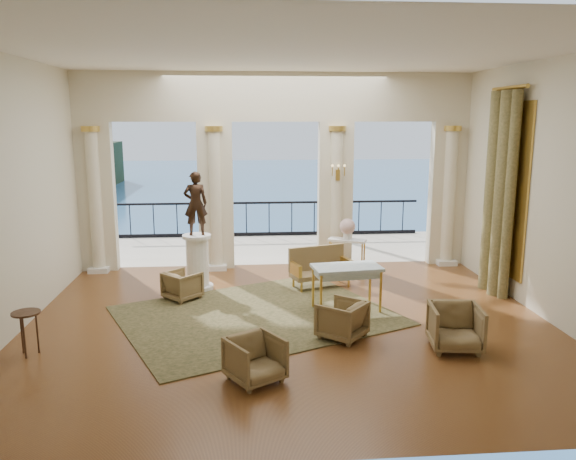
{
  "coord_description": "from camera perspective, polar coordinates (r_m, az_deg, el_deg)",
  "views": [
    {
      "loc": [
        -0.77,
        -9.16,
        3.49
      ],
      "look_at": [
        0.02,
        0.6,
        1.52
      ],
      "focal_mm": 35.0,
      "sensor_mm": 36.0,
      "label": 1
    }
  ],
  "objects": [
    {
      "name": "arcade",
      "position": [
        13.04,
        -1.24,
        7.35
      ],
      "size": [
        9.0,
        0.56,
        4.5
      ],
      "color": "beige",
      "rests_on": "ground"
    },
    {
      "name": "headland",
      "position": [
        84.64,
        -24.95,
        5.88
      ],
      "size": [
        22.0,
        18.0,
        6.0
      ],
      "primitive_type": "cube",
      "color": "black",
      "rests_on": "sea"
    },
    {
      "name": "balustrade",
      "position": [
        16.87,
        -1.93,
        0.81
      ],
      "size": [
        9.0,
        0.06,
        1.03
      ],
      "color": "black",
      "rests_on": "terrace"
    },
    {
      "name": "armchair_b",
      "position": [
        9.03,
        16.65,
        -9.25
      ],
      "size": [
        0.84,
        0.8,
        0.77
      ],
      "primitive_type": "imported",
      "rotation": [
        0.0,
        0.0,
        -0.14
      ],
      "color": "#45371E",
      "rests_on": "ground"
    },
    {
      "name": "armchair_c",
      "position": [
        9.13,
        5.5,
        -8.88
      ],
      "size": [
        0.9,
        0.91,
        0.68
      ],
      "primitive_type": "imported",
      "rotation": [
        0.0,
        0.0,
        -2.27
      ],
      "color": "#45371E",
      "rests_on": "ground"
    },
    {
      "name": "palm_tree",
      "position": [
        16.02,
        5.49,
        13.44
      ],
      "size": [
        2.0,
        2.0,
        4.5
      ],
      "color": "#4C3823",
      "rests_on": "terrace"
    },
    {
      "name": "sea",
      "position": [
        69.82,
        -3.95,
        3.49
      ],
      "size": [
        160.0,
        160.0,
        0.0
      ],
      "primitive_type": "plane",
      "color": "#205D97",
      "rests_on": "ground"
    },
    {
      "name": "window_frame",
      "position": [
        11.96,
        21.44,
        3.89
      ],
      "size": [
        0.04,
        1.6,
        3.4
      ],
      "primitive_type": "cube",
      "color": "gold",
      "rests_on": "room_walls"
    },
    {
      "name": "armchair_d",
      "position": [
        11.17,
        -10.67,
        -5.41
      ],
      "size": [
        0.82,
        0.82,
        0.62
      ],
      "primitive_type": "imported",
      "rotation": [
        0.0,
        0.0,
        2.37
      ],
      "color": "#45371E",
      "rests_on": "ground"
    },
    {
      "name": "curtain",
      "position": [
        11.89,
        20.6,
        3.51
      ],
      "size": [
        0.33,
        1.4,
        4.09
      ],
      "color": "brown",
      "rests_on": "ground"
    },
    {
      "name": "side_table",
      "position": [
        9.25,
        -25.05,
        -8.11
      ],
      "size": [
        0.41,
        0.41,
        0.67
      ],
      "color": "black",
      "rests_on": "ground"
    },
    {
      "name": "settee",
      "position": [
        11.81,
        3.21,
        -3.77
      ],
      "size": [
        1.37,
        0.9,
        0.84
      ],
      "rotation": [
        0.0,
        0.0,
        0.32
      ],
      "color": "#45371E",
      "rests_on": "ground"
    },
    {
      "name": "room_walls",
      "position": [
        8.11,
        0.84,
        7.02
      ],
      "size": [
        9.0,
        9.0,
        9.0
      ],
      "color": "beige",
      "rests_on": "ground"
    },
    {
      "name": "armchair_a",
      "position": [
        7.71,
        -3.35,
        -12.78
      ],
      "size": [
        0.89,
        0.87,
        0.68
      ],
      "primitive_type": "imported",
      "rotation": [
        0.0,
        0.0,
        0.55
      ],
      "color": "#45371E",
      "rests_on": "ground"
    },
    {
      "name": "statue",
      "position": [
        11.46,
        -9.38,
        2.68
      ],
      "size": [
        0.51,
        0.37,
        1.29
      ],
      "primitive_type": "imported",
      "rotation": [
        0.0,
        0.0,
        3.27
      ],
      "color": "black",
      "rests_on": "pedestal"
    },
    {
      "name": "pedestal",
      "position": [
        11.7,
        -9.18,
        -3.34
      ],
      "size": [
        0.63,
        0.63,
        1.15
      ],
      "color": "silver",
      "rests_on": "ground"
    },
    {
      "name": "rug",
      "position": [
        10.18,
        -3.23,
        -8.66
      ],
      "size": [
        5.6,
        5.1,
        0.02
      ],
      "primitive_type": "cube",
      "rotation": [
        0.0,
        0.0,
        0.42
      ],
      "color": "#293017",
      "rests_on": "ground"
    },
    {
      "name": "game_table",
      "position": [
        10.29,
        5.99,
        -4.14
      ],
      "size": [
        1.3,
        0.82,
        0.84
      ],
      "rotation": [
        0.0,
        0.0,
        0.13
      ],
      "color": "#99B5C2",
      "rests_on": "ground"
    },
    {
      "name": "wall_sconce",
      "position": [
        12.92,
        5.09,
        5.69
      ],
      "size": [
        0.3,
        0.11,
        0.33
      ],
      "color": "gold",
      "rests_on": "arcade"
    },
    {
      "name": "terrace",
      "position": [
        15.4,
        -1.63,
        -1.96
      ],
      "size": [
        10.0,
        3.6,
        0.1
      ],
      "primitive_type": "cube",
      "color": "#BAAD99",
      "rests_on": "ground"
    },
    {
      "name": "urn",
      "position": [
        12.67,
        6.06,
        0.25
      ],
      "size": [
        0.35,
        0.35,
        0.47
      ],
      "color": "silver",
      "rests_on": "console_table"
    },
    {
      "name": "console_table",
      "position": [
        12.75,
        6.02,
        -1.53
      ],
      "size": [
        0.9,
        0.65,
        0.8
      ],
      "rotation": [
        0.0,
        0.0,
        -0.44
      ],
      "color": "silver",
      "rests_on": "ground"
    },
    {
      "name": "floor",
      "position": [
        9.84,
        0.17,
        -9.44
      ],
      "size": [
        9.0,
        9.0,
        0.0
      ],
      "primitive_type": "plane",
      "color": "#432010",
      "rests_on": "ground"
    }
  ]
}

